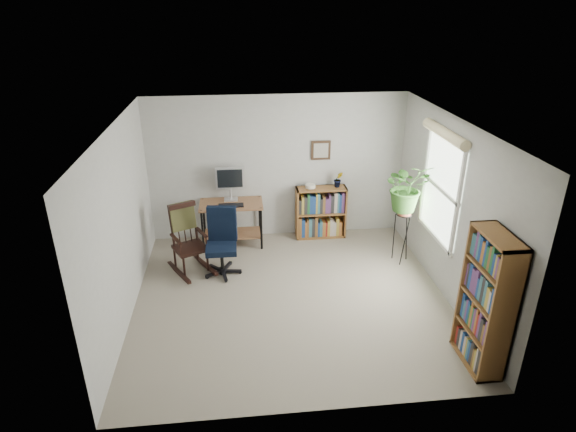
{
  "coord_description": "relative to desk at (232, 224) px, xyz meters",
  "views": [
    {
      "loc": [
        -0.65,
        -5.5,
        3.74
      ],
      "look_at": [
        0.0,
        0.4,
        1.05
      ],
      "focal_mm": 30.0,
      "sensor_mm": 36.0,
      "label": 1
    }
  ],
  "objects": [
    {
      "name": "wall_front",
      "position": [
        0.78,
        -3.7,
        0.83
      ],
      "size": [
        4.2,
        0.0,
        2.4
      ],
      "primitive_type": "cube",
      "color": "#B1B1AD",
      "rests_on": "ground"
    },
    {
      "name": "keyboard",
      "position": [
        0.0,
        -0.12,
        0.38
      ],
      "size": [
        0.4,
        0.15,
        0.02
      ],
      "primitive_type": "cube",
      "color": "black",
      "rests_on": "desk"
    },
    {
      "name": "wall_left",
      "position": [
        -1.32,
        -1.7,
        0.83
      ],
      "size": [
        0.0,
        4.0,
        2.4
      ],
      "primitive_type": "cube",
      "color": "#B1B1AD",
      "rests_on": "ground"
    },
    {
      "name": "wall_right",
      "position": [
        2.88,
        -1.7,
        0.83
      ],
      "size": [
        0.0,
        4.0,
        2.4
      ],
      "primitive_type": "cube",
      "color": "#B1B1AD",
      "rests_on": "ground"
    },
    {
      "name": "spider_plant",
      "position": [
        2.58,
        -0.87,
        1.23
      ],
      "size": [
        1.69,
        1.88,
        1.47
      ],
      "primitive_type": "imported",
      "color": "#306222",
      "rests_on": "plant_stand"
    },
    {
      "name": "desk",
      "position": [
        0.0,
        0.0,
        0.0
      ],
      "size": [
        1.01,
        0.56,
        0.73
      ],
      "primitive_type": null,
      "color": "#8D603E",
      "rests_on": "floor"
    },
    {
      "name": "framed_picture",
      "position": [
        1.5,
        0.27,
        1.12
      ],
      "size": [
        0.32,
        0.04,
        0.32
      ],
      "primitive_type": null,
      "color": "black",
      "rests_on": "wall_back"
    },
    {
      "name": "tall_bookshelf",
      "position": [
        2.7,
        -3.18,
        0.43
      ],
      "size": [
        0.3,
        0.7,
        1.6
      ],
      "primitive_type": null,
      "color": "brown",
      "rests_on": "floor"
    },
    {
      "name": "floor",
      "position": [
        0.78,
        -1.7,
        -0.37
      ],
      "size": [
        4.2,
        4.0,
        0.0
      ],
      "primitive_type": "cube",
      "color": "gray",
      "rests_on": "ground"
    },
    {
      "name": "window",
      "position": [
        2.84,
        -1.4,
        1.03
      ],
      "size": [
        0.12,
        1.2,
        1.5
      ],
      "primitive_type": null,
      "color": "white",
      "rests_on": "wall_right"
    },
    {
      "name": "rocking_chair",
      "position": [
        -0.62,
        -0.82,
        0.16
      ],
      "size": [
        0.89,
        1.06,
        1.06
      ],
      "primitive_type": null,
      "rotation": [
        0.0,
        0.0,
        0.46
      ],
      "color": "black",
      "rests_on": "floor"
    },
    {
      "name": "potted_plant_small",
      "position": [
        1.78,
        0.13,
        0.58
      ],
      "size": [
        0.13,
        0.24,
        0.11
      ],
      "primitive_type": "imported",
      "color": "#306222",
      "rests_on": "low_bookshelf"
    },
    {
      "name": "monitor",
      "position": [
        0.0,
        0.14,
        0.65
      ],
      "size": [
        0.46,
        0.16,
        0.56
      ],
      "primitive_type": null,
      "color": "silver",
      "rests_on": "desk"
    },
    {
      "name": "ceiling",
      "position": [
        0.78,
        -1.7,
        2.03
      ],
      "size": [
        4.2,
        4.0,
        0.0
      ],
      "primitive_type": "cube",
      "color": "silver",
      "rests_on": "ground"
    },
    {
      "name": "low_bookshelf",
      "position": [
        1.5,
        0.12,
        0.08
      ],
      "size": [
        0.84,
        0.28,
        0.89
      ],
      "primitive_type": null,
      "color": "brown",
      "rests_on": "floor"
    },
    {
      "name": "office_chair",
      "position": [
        -0.16,
        -0.95,
        0.14
      ],
      "size": [
        0.62,
        0.62,
        1.02
      ],
      "primitive_type": null,
      "rotation": [
        0.0,
        0.0,
        -0.13
      ],
      "color": "black",
      "rests_on": "floor"
    },
    {
      "name": "plant_stand",
      "position": [
        2.58,
        -0.87,
        0.1
      ],
      "size": [
        0.27,
        0.27,
        0.93
      ],
      "primitive_type": null,
      "rotation": [
        0.0,
        0.0,
        0.07
      ],
      "color": "black",
      "rests_on": "floor"
    },
    {
      "name": "wall_back",
      "position": [
        0.78,
        0.3,
        0.83
      ],
      "size": [
        4.2,
        0.0,
        2.4
      ],
      "primitive_type": "cube",
      "color": "#B1B1AD",
      "rests_on": "ground"
    }
  ]
}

